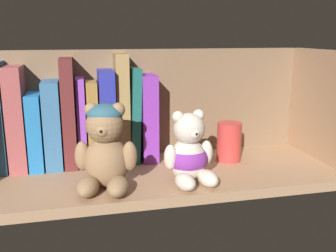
{
  "coord_description": "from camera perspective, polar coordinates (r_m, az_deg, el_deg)",
  "views": [
    {
      "loc": [
        -13.71,
        -74.14,
        30.26
      ],
      "look_at": [
        3.58,
        0.0,
        11.82
      ],
      "focal_mm": 40.94,
      "sensor_mm": 36.0,
      "label": 1
    }
  ],
  "objects": [
    {
      "name": "book_4",
      "position": [
        0.88,
        -18.93,
        -0.42
      ],
      "size": [
        2.91,
        13.07,
        16.17
      ],
      "primitive_type": "cube",
      "color": "#216EB6",
      "rests_on": "shelf_board"
    },
    {
      "name": "book_2",
      "position": [
        0.88,
        -23.57,
        1.42
      ],
      "size": [
        2.5,
        12.79,
        22.77
      ],
      "primitive_type": "cube",
      "color": "#2C5983",
      "rests_on": "shelf_board"
    },
    {
      "name": "book_7",
      "position": [
        0.87,
        -12.77,
        0.83
      ],
      "size": [
        1.79,
        9.48,
        19.06
      ],
      "primitive_type": "cube",
      "color": "purple",
      "rests_on": "shelf_board"
    },
    {
      "name": "shelf_board",
      "position": [
        0.81,
        -2.5,
        -7.61
      ],
      "size": [
        77.58,
        26.16,
        2.0
      ],
      "primitive_type": "cube",
      "color": "#A87F5B",
      "rests_on": "ground"
    },
    {
      "name": "book_12",
      "position": [
        0.88,
        -3.19,
        1.47
      ],
      "size": [
        3.46,
        11.6,
        19.5
      ],
      "primitive_type": "cube",
      "color": "purple",
      "rests_on": "shelf_board"
    },
    {
      "name": "teddy_bear_smaller",
      "position": [
        0.74,
        3.15,
        -4.2
      ],
      "size": [
        10.47,
        11.14,
        14.13
      ],
      "color": "beige",
      "rests_on": "shelf_board"
    },
    {
      "name": "shelf_side_panel_right",
      "position": [
        0.93,
        22.2,
        2.13
      ],
      "size": [
        1.6,
        28.56,
        26.79
      ],
      "primitive_type": "cube",
      "color": "#A87F5B",
      "rests_on": "ground"
    },
    {
      "name": "book_9",
      "position": [
        0.87,
        -9.15,
        1.55
      ],
      "size": [
        3.28,
        13.05,
        20.68
      ],
      "primitive_type": "cube",
      "color": "#272C99",
      "rests_on": "shelf_board"
    },
    {
      "name": "pillar_candle",
      "position": [
        0.88,
        9.07,
        -2.32
      ],
      "size": [
        5.48,
        5.48,
        8.84
      ],
      "primitive_type": "cylinder",
      "color": "#C63833",
      "rests_on": "shelf_board"
    },
    {
      "name": "book_5",
      "position": [
        0.87,
        -16.69,
        0.5
      ],
      "size": [
        3.5,
        12.64,
        18.67
      ],
      "primitive_type": "cube",
      "color": "#346694",
      "rests_on": "shelf_board"
    },
    {
      "name": "book_8",
      "position": [
        0.87,
        -11.18,
        0.66
      ],
      "size": [
        2.39,
        9.46,
        18.26
      ],
      "primitive_type": "cube",
      "rotation": [
        0.0,
        0.0,
        0.0
      ],
      "color": "olive",
      "rests_on": "shelf_board"
    },
    {
      "name": "book_11",
      "position": [
        0.88,
        -5.16,
        1.84
      ],
      "size": [
        2.78,
        10.74,
        21.02
      ],
      "primitive_type": "cube",
      "rotation": [
        0.0,
        0.04,
        0.0
      ],
      "color": "#1C5C55",
      "rests_on": "shelf_board"
    },
    {
      "name": "shelf_back_panel",
      "position": [
        0.9,
        -4.19,
        2.83
      ],
      "size": [
        79.98,
        1.2,
        26.79
      ],
      "primitive_type": "cube",
      "color": "brown",
      "rests_on": "ground"
    },
    {
      "name": "book_6",
      "position": [
        0.87,
        -14.54,
        2.13
      ],
      "size": [
        2.68,
        12.77,
        23.35
      ],
      "primitive_type": "cube",
      "color": "maroon",
      "rests_on": "shelf_board"
    },
    {
      "name": "teddy_bear_larger",
      "position": [
        0.71,
        -9.3,
        -3.34
      ],
      "size": [
        12.27,
        12.6,
        16.1
      ],
      "color": "#93704C",
      "rests_on": "shelf_board"
    },
    {
      "name": "book_3",
      "position": [
        0.88,
        -21.39,
        1.26
      ],
      "size": [
        3.54,
        12.64,
        21.87
      ],
      "primitive_type": "cube",
      "color": "#9E4949",
      "rests_on": "shelf_board"
    },
    {
      "name": "book_10",
      "position": [
        0.87,
        -6.96,
        2.77
      ],
      "size": [
        2.85,
        9.69,
        24.13
      ],
      "primitive_type": "cube",
      "color": "#A3804C",
      "rests_on": "shelf_board"
    }
  ]
}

